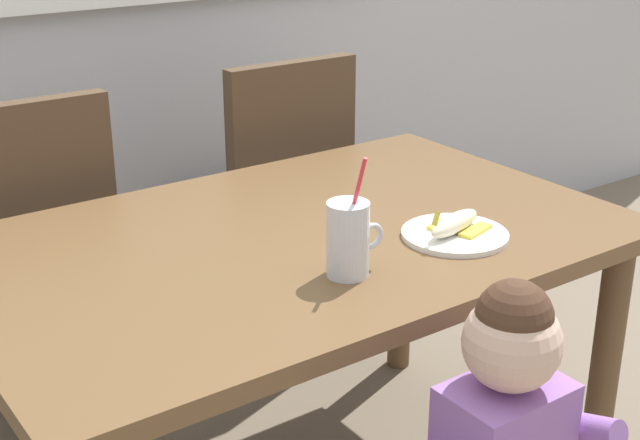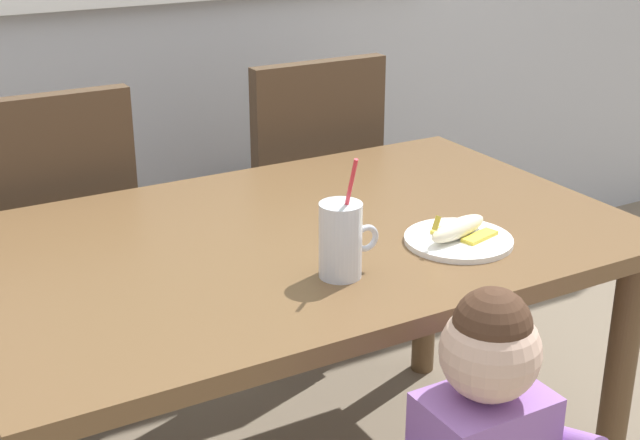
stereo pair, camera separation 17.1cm
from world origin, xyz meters
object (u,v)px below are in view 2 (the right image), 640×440
at_px(dining_table, 299,272).
at_px(peeled_banana, 459,229).
at_px(snack_plate, 458,240).
at_px(dining_chair_right, 301,189).
at_px(dining_chair_left, 50,239).
at_px(milk_cup, 341,244).

bearing_deg(dining_table, peeled_banana, -39.09).
bearing_deg(snack_plate, dining_chair_right, 82.72).
height_order(dining_chair_left, milk_cup, milk_cup).
relative_size(dining_table, snack_plate, 6.24).
distance_m(dining_chair_left, dining_chair_right, 0.77).
bearing_deg(milk_cup, dining_chair_left, 111.20).
bearing_deg(dining_table, dining_chair_left, 119.74).
xyz_separation_m(milk_cup, peeled_banana, (0.30, 0.02, -0.04)).
bearing_deg(dining_chair_left, milk_cup, 111.20).
xyz_separation_m(dining_chair_left, milk_cup, (0.36, -0.92, 0.25)).
relative_size(dining_chair_left, dining_chair_right, 1.00).
bearing_deg(dining_table, dining_chair_right, 61.29).
height_order(dining_table, snack_plate, snack_plate).
relative_size(dining_chair_right, milk_cup, 3.86).
relative_size(dining_chair_left, milk_cup, 3.86).
bearing_deg(dining_chair_left, snack_plate, 126.12).
bearing_deg(dining_chair_right, snack_plate, 82.72).
height_order(milk_cup, peeled_banana, milk_cup).
bearing_deg(dining_chair_right, dining_table, 61.29).
xyz_separation_m(dining_chair_left, snack_plate, (0.66, -0.90, 0.19)).
distance_m(dining_chair_left, milk_cup, 1.02).
distance_m(dining_table, peeled_banana, 0.37).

